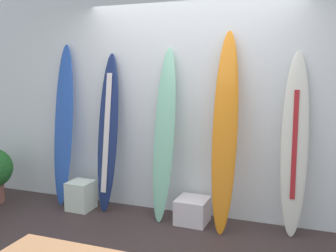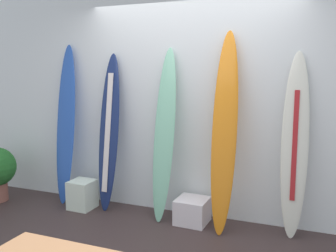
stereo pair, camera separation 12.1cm
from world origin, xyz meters
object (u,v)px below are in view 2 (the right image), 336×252
(surfboard_navy, at_px, (109,133))
(surfboard_ivory, at_px, (295,147))
(display_block_left, at_px, (82,194))
(surfboard_seafoam, at_px, (164,136))
(surfboard_cobalt, at_px, (66,126))
(display_block_center, at_px, (192,211))
(surfboard_sunset, at_px, (224,132))

(surfboard_navy, xyz_separation_m, surfboard_ivory, (2.16, 0.04, -0.01))
(surfboard_ivory, distance_m, display_block_left, 2.60)
(surfboard_seafoam, distance_m, display_block_left, 1.34)
(surfboard_cobalt, bearing_deg, display_block_left, -24.94)
(surfboard_navy, distance_m, surfboard_seafoam, 0.75)
(surfboard_cobalt, relative_size, surfboard_seafoam, 1.03)
(surfboard_ivory, xyz_separation_m, display_block_center, (-1.06, -0.10, -0.80))
(surfboard_navy, bearing_deg, surfboard_ivory, 1.12)
(surfboard_navy, height_order, surfboard_ivory, surfboard_navy)
(surfboard_navy, bearing_deg, surfboard_seafoam, -2.45)
(surfboard_sunset, height_order, display_block_center, surfboard_sunset)
(surfboard_navy, xyz_separation_m, surfboard_seafoam, (0.75, -0.03, 0.02))
(display_block_left, bearing_deg, display_block_center, 3.36)
(surfboard_cobalt, height_order, display_block_center, surfboard_cobalt)
(surfboard_cobalt, relative_size, surfboard_navy, 1.06)
(surfboard_navy, distance_m, display_block_center, 1.37)
(surfboard_seafoam, distance_m, display_block_center, 0.91)
(surfboard_navy, bearing_deg, surfboard_sunset, -2.91)
(surfboard_ivory, height_order, display_block_left, surfboard_ivory)
(surfboard_cobalt, bearing_deg, surfboard_ivory, 0.64)
(surfboard_cobalt, distance_m, display_block_left, 0.90)
(surfboard_sunset, distance_m, surfboard_ivory, 0.73)
(surfboard_sunset, bearing_deg, display_block_left, -177.89)
(surfboard_seafoam, bearing_deg, surfboard_cobalt, 178.23)
(display_block_left, distance_m, display_block_center, 1.43)
(display_block_center, bearing_deg, surfboard_seafoam, 176.13)
(surfboard_ivory, relative_size, display_block_left, 5.39)
(surfboard_sunset, distance_m, display_block_left, 1.99)
(surfboard_navy, bearing_deg, surfboard_cobalt, 179.02)
(surfboard_ivory, bearing_deg, surfboard_cobalt, -179.36)
(surfboard_seafoam, height_order, surfboard_sunset, surfboard_sunset)
(surfboard_cobalt, relative_size, surfboard_sunset, 0.95)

